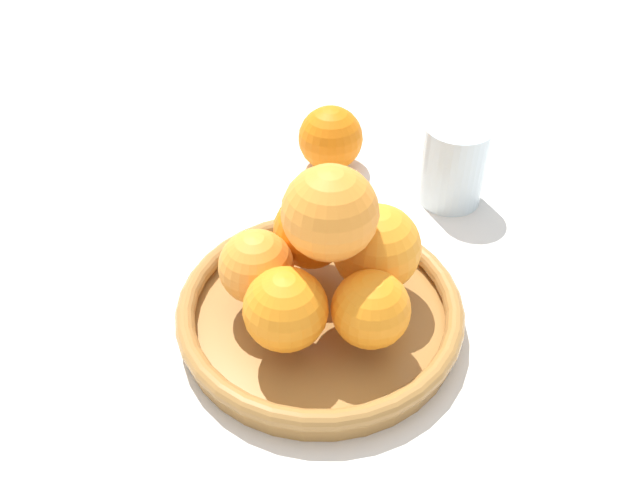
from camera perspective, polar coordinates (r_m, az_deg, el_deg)
ground_plane at (r=0.61m, az=-0.00°, el=-7.49°), size 4.00×4.00×0.00m
fruit_bowl at (r=0.60m, az=-0.00°, el=-6.42°), size 0.27×0.27×0.03m
orange_pile at (r=0.55m, az=0.57°, el=-1.49°), size 0.18×0.18×0.14m
stray_orange at (r=0.80m, az=0.97°, el=9.29°), size 0.08×0.08×0.08m
drinking_glass at (r=0.75m, az=12.09°, el=6.78°), size 0.08×0.08×0.10m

